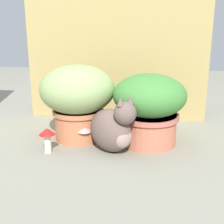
{
  "coord_description": "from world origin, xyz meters",
  "views": [
    {
      "loc": [
        0.36,
        -1.45,
        0.62
      ],
      "look_at": [
        0.16,
        0.05,
        0.18
      ],
      "focal_mm": 47.38,
      "sensor_mm": 36.0,
      "label": 1
    }
  ],
  "objects_px": {
    "leafy_planter": "(149,106)",
    "cat": "(113,129)",
    "mushroom_ornament_red": "(47,135)",
    "mushroom_ornament_pink": "(84,130)",
    "grass_planter": "(78,97)"
  },
  "relations": [
    {
      "from": "leafy_planter",
      "to": "cat",
      "type": "bearing_deg",
      "value": -142.0
    },
    {
      "from": "cat",
      "to": "mushroom_ornament_red",
      "type": "bearing_deg",
      "value": -169.14
    },
    {
      "from": "leafy_planter",
      "to": "mushroom_ornament_pink",
      "type": "bearing_deg",
      "value": -167.04
    },
    {
      "from": "grass_planter",
      "to": "leafy_planter",
      "type": "relative_size",
      "value": 1.08
    },
    {
      "from": "grass_planter",
      "to": "mushroom_ornament_red",
      "type": "relative_size",
      "value": 3.2
    },
    {
      "from": "mushroom_ornament_pink",
      "to": "mushroom_ornament_red",
      "type": "xyz_separation_m",
      "value": [
        -0.16,
        -0.12,
        0.01
      ]
    },
    {
      "from": "grass_planter",
      "to": "leafy_planter",
      "type": "height_order",
      "value": "grass_planter"
    },
    {
      "from": "mushroom_ornament_pink",
      "to": "grass_planter",
      "type": "bearing_deg",
      "value": 118.67
    },
    {
      "from": "leafy_planter",
      "to": "mushroom_ornament_red",
      "type": "height_order",
      "value": "leafy_planter"
    },
    {
      "from": "mushroom_ornament_red",
      "to": "mushroom_ornament_pink",
      "type": "bearing_deg",
      "value": 37.51
    },
    {
      "from": "grass_planter",
      "to": "mushroom_ornament_pink",
      "type": "bearing_deg",
      "value": -61.33
    },
    {
      "from": "grass_planter",
      "to": "cat",
      "type": "height_order",
      "value": "grass_planter"
    },
    {
      "from": "leafy_planter",
      "to": "cat",
      "type": "relative_size",
      "value": 1.15
    },
    {
      "from": "grass_planter",
      "to": "cat",
      "type": "bearing_deg",
      "value": -36.03
    },
    {
      "from": "mushroom_ornament_red",
      "to": "cat",
      "type": "bearing_deg",
      "value": 10.86
    }
  ]
}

